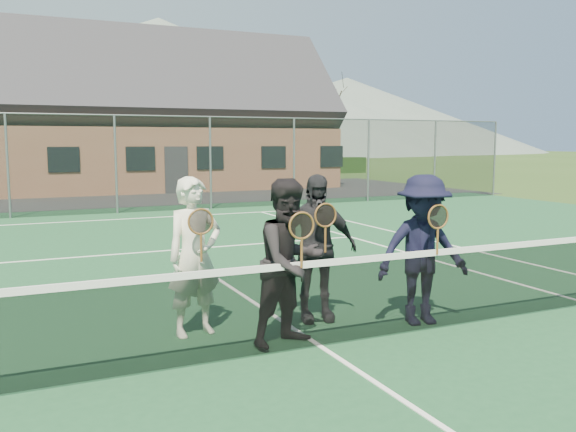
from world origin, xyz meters
name	(u,v)px	position (x,y,z in m)	size (l,w,h in m)	color
ground	(92,196)	(0.00, 20.00, 0.00)	(220.00, 220.00, 0.00)	#2B4619
court_surface	(320,347)	(0.00, 0.00, 0.01)	(30.00, 30.00, 0.02)	#1C4C2B
hedge_row	(66,170)	(0.00, 32.00, 0.55)	(40.00, 1.20, 1.10)	black
hill_centre	(160,87)	(20.00, 95.00, 11.00)	(120.00, 120.00, 22.00)	slate
hill_east	(347,116)	(55.00, 95.00, 7.00)	(90.00, 90.00, 14.00)	#56675D
court_markings	(320,346)	(0.00, 0.00, 0.02)	(11.03, 23.83, 0.01)	white
tennis_net	(320,299)	(0.00, 0.00, 0.54)	(11.68, 0.08, 1.10)	slate
perimeter_fence	(116,164)	(0.00, 13.50, 1.52)	(30.07, 0.07, 3.02)	slate
clubhouse	(165,104)	(4.00, 24.00, 3.99)	(15.60, 8.20, 7.70)	#9E6B4C
tree_c	(96,81)	(2.00, 33.00, 5.79)	(3.20, 3.20, 7.77)	#3C2915
tree_d	(252,87)	(12.00, 33.00, 5.79)	(3.20, 3.20, 7.77)	#331F12
tree_e	(331,90)	(18.00, 33.00, 5.79)	(3.20, 3.20, 7.77)	#3D2B16
player_a	(195,256)	(-1.09, 0.96, 0.92)	(0.73, 0.56, 1.80)	white
player_b	(291,262)	(-0.24, 0.23, 0.92)	(1.03, 0.89, 1.80)	black
player_c	(315,248)	(0.40, 0.91, 0.92)	(1.12, 0.64, 1.80)	black
player_d	(423,250)	(1.51, 0.25, 0.92)	(1.26, 0.85, 1.80)	black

